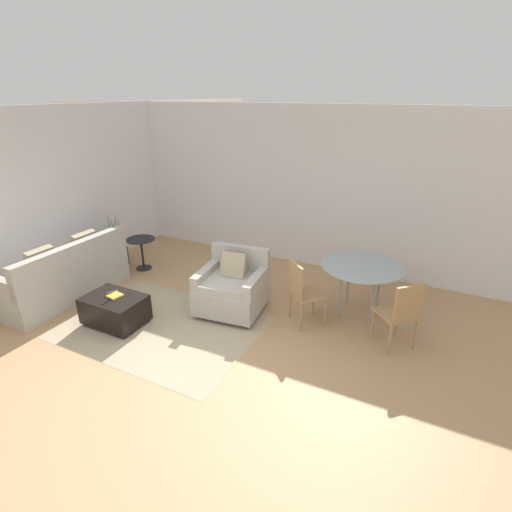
% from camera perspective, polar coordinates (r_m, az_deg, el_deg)
% --- Properties ---
extents(ground_plane, '(20.00, 20.00, 0.00)m').
position_cam_1_polar(ground_plane, '(4.70, -10.88, -16.54)').
color(ground_plane, tan).
extents(wall_back, '(12.00, 0.06, 2.75)m').
position_cam_1_polar(wall_back, '(7.04, 6.56, 9.62)').
color(wall_back, white).
rests_on(wall_back, ground_plane).
extents(wall_left, '(0.06, 12.00, 2.75)m').
position_cam_1_polar(wall_left, '(7.26, -25.47, 7.99)').
color(wall_left, white).
rests_on(wall_left, ground_plane).
extents(area_rug, '(2.53, 1.86, 0.01)m').
position_cam_1_polar(area_rug, '(5.57, -13.24, -9.84)').
color(area_rug, tan).
rests_on(area_rug, ground_plane).
extents(couch, '(0.91, 1.91, 0.92)m').
position_cam_1_polar(couch, '(6.71, -25.84, -2.84)').
color(couch, '#B2ADA3').
rests_on(couch, ground_plane).
extents(armchair, '(0.97, 0.94, 0.87)m').
position_cam_1_polar(armchair, '(5.67, -3.40, -4.54)').
color(armchair, '#B2ADA3').
rests_on(armchair, ground_plane).
extents(ottoman, '(0.79, 0.56, 0.40)m').
position_cam_1_polar(ottoman, '(5.73, -19.49, -7.14)').
color(ottoman, black).
rests_on(ottoman, ground_plane).
extents(book_stack, '(0.19, 0.20, 0.03)m').
position_cam_1_polar(book_stack, '(5.64, -19.49, -5.38)').
color(book_stack, gold).
rests_on(book_stack, ottoman).
extents(tv_remote_primary, '(0.08, 0.16, 0.01)m').
position_cam_1_polar(tv_remote_primary, '(5.57, -20.70, -6.06)').
color(tv_remote_primary, black).
rests_on(tv_remote_primary, ottoman).
extents(tv_remote_secondary, '(0.11, 0.16, 0.01)m').
position_cam_1_polar(tv_remote_secondary, '(5.78, -19.83, -4.84)').
color(tv_remote_secondary, '#333338').
rests_on(tv_remote_secondary, ottoman).
extents(potted_plant, '(0.33, 0.33, 1.01)m').
position_cam_1_polar(potted_plant, '(7.61, -19.05, 0.51)').
color(potted_plant, '#333338').
rests_on(potted_plant, ground_plane).
extents(side_table, '(0.49, 0.49, 0.56)m').
position_cam_1_polar(side_table, '(7.25, -16.03, 1.17)').
color(side_table, black).
rests_on(side_table, ground_plane).
extents(dining_table, '(1.12, 1.12, 0.74)m').
position_cam_1_polar(dining_table, '(5.64, 14.90, -2.06)').
color(dining_table, '#99A8AD').
rests_on(dining_table, ground_plane).
extents(dining_chair_near_left, '(0.59, 0.59, 0.90)m').
position_cam_1_polar(dining_chair_near_left, '(5.30, 6.65, -4.73)').
color(dining_chair_near_left, tan).
rests_on(dining_chair_near_left, ground_plane).
extents(dining_chair_near_right, '(0.59, 0.59, 0.90)m').
position_cam_1_polar(dining_chair_near_right, '(5.07, 20.05, -7.39)').
color(dining_chair_near_right, tan).
rests_on(dining_chair_near_right, ground_plane).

